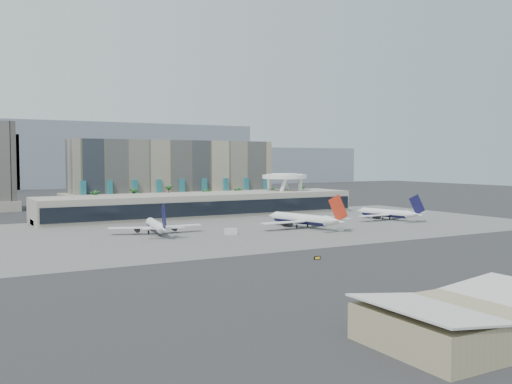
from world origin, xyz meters
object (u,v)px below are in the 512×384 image
airliner_left (156,226)px  airliner_right (388,213)px  service_vehicle_b (341,229)px  taxiway_sign (317,258)px  service_vehicle_a (231,232)px  airliner_centre (304,219)px

airliner_left → airliner_right: airliner_right is taller
service_vehicle_b → taxiway_sign: size_ratio=1.33×
taxiway_sign → service_vehicle_a: bearing=86.7°
airliner_right → taxiway_sign: bearing=-155.8°
taxiway_sign → airliner_left: bearing=104.9°
airliner_left → taxiway_sign: size_ratio=17.13×
airliner_centre → taxiway_sign: (-40.88, -67.54, -3.46)m
airliner_centre → service_vehicle_b: bearing=-78.4°
service_vehicle_a → service_vehicle_b: bearing=2.4°
service_vehicle_a → taxiway_sign: size_ratio=2.20×
service_vehicle_a → airliner_left: bearing=164.4°
airliner_right → service_vehicle_a: (-93.16, -11.47, -2.20)m
airliner_centre → airliner_right: 55.84m
airliner_right → service_vehicle_a: size_ratio=7.75×
service_vehicle_a → taxiway_sign: 63.66m
airliner_centre → taxiway_sign: bearing=-135.0°
airliner_centre → service_vehicle_b: size_ratio=14.85×
service_vehicle_b → service_vehicle_a: bearing=143.1°
airliner_left → taxiway_sign: 83.05m
airliner_right → service_vehicle_a: bearing=173.3°
airliner_left → service_vehicle_a: (25.26, -16.39, -2.18)m
service_vehicle_b → taxiway_sign: (-48.60, -51.31, -0.27)m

